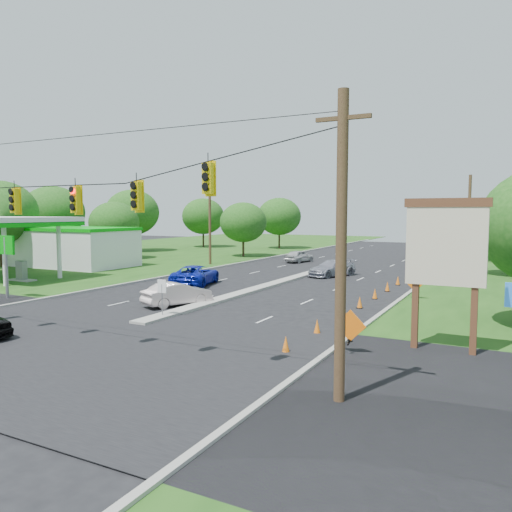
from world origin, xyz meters
The scene contains 39 objects.
ground centered at (0.00, 0.00, 0.00)m, with size 160.00×160.00×0.00m, color black.
grass_left centered at (-30.00, 20.00, 0.00)m, with size 40.00×160.00×0.06m, color #1E4714.
cross_street centered at (0.00, 0.00, 0.00)m, with size 160.00×14.00×0.02m, color black.
curb_left centered at (-10.10, 30.00, 0.00)m, with size 0.25×110.00×0.16m, color gray.
curb_right centered at (10.10, 30.00, 0.00)m, with size 0.25×110.00×0.16m, color gray.
median centered at (0.00, 21.00, 0.00)m, with size 1.00×34.00×0.18m, color gray.
median_sign centered at (0.00, 6.00, 1.46)m, with size 0.55×0.06×2.05m.
signal_span centered at (-0.05, -1.00, 4.97)m, with size 25.60×0.32×9.00m.
utility_pole_far_left centered at (-12.50, 30.00, 4.50)m, with size 0.28×0.28×9.00m, color #422D1C.
utility_pole_far_right centered at (12.50, 35.00, 4.50)m, with size 0.28×0.28×9.00m, color #422D1C.
gas_station centered at (-23.64, 20.24, 2.58)m, with size 18.40×19.70×5.20m.
pylon_sign centered at (14.31, 6.20, 4.00)m, with size 5.90×2.30×6.12m.
cone_0 centered at (8.49, 3.00, 0.35)m, with size 0.32×0.32×0.70m, color orange.
cone_1 centered at (8.49, 6.50, 0.35)m, with size 0.32×0.32×0.70m, color orange.
cone_2 centered at (8.49, 10.00, 0.35)m, with size 0.32×0.32×0.70m, color orange.
cone_3 centered at (8.49, 13.50, 0.35)m, with size 0.32×0.32×0.70m, color orange.
cone_4 centered at (8.49, 17.00, 0.35)m, with size 0.32×0.32×0.70m, color orange.
cone_5 centered at (8.49, 20.50, 0.35)m, with size 0.32×0.32×0.70m, color orange.
cone_6 centered at (8.49, 24.00, 0.35)m, with size 0.32×0.32×0.70m, color orange.
cone_7 centered at (9.09, 27.50, 0.35)m, with size 0.32×0.32×0.70m, color orange.
cone_8 centered at (9.09, 31.00, 0.35)m, with size 0.32×0.32×0.70m, color orange.
cone_9 centered at (9.09, 34.50, 0.35)m, with size 0.32×0.32×0.70m, color orange.
cone_10 centered at (9.09, 38.00, 0.35)m, with size 0.32×0.32×0.70m, color orange.
work_sign_0 centered at (10.80, 4.00, 1.09)m, with size 1.27×0.58×1.37m.
work_sign_1 centered at (10.80, 18.00, 1.09)m, with size 1.27×0.58×1.37m.
work_sign_2 centered at (10.80, 32.00, 1.09)m, with size 1.27×0.58×1.37m.
tree_2 centered at (-26.00, 30.00, 4.34)m, with size 5.88×5.88×6.86m.
tree_3 centered at (-32.00, 40.00, 5.58)m, with size 7.56×7.56×8.82m.
tree_4 centered at (-28.00, 52.00, 4.96)m, with size 6.72×6.72×7.84m.
tree_5 centered at (-14.00, 40.00, 4.34)m, with size 5.88×5.88×6.86m.
tree_6 centered at (-16.00, 55.00, 4.96)m, with size 6.72×6.72×7.84m.
tree_9 centered at (16.00, 34.00, 4.34)m, with size 5.88×5.88×6.86m.
tree_12 centered at (14.00, 48.00, 4.34)m, with size 5.88×5.88×6.86m.
tree_14 centered at (-34.00, 28.00, 5.58)m, with size 7.56×7.56×8.82m.
white_sedan centered at (-1.47, 9.29, 0.69)m, with size 1.47×4.22×1.39m, color beige.
blue_pickup centered at (-5.33, 16.83, 0.77)m, with size 2.55×5.53×1.54m, color #0B1AA7.
silver_car_far centered at (2.24, 26.75, 0.71)m, with size 1.99×4.90×1.42m, color gray.
silver_car_oncoming centered at (-5.06, 36.75, 0.70)m, with size 1.64×4.08×1.39m, color #B2B2B3.
dark_car_receding centered at (6.03, 47.02, 0.68)m, with size 1.44×4.13×1.36m, color black.
Camera 1 is at (16.43, -14.72, 5.57)m, focal length 35.00 mm.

